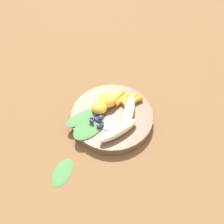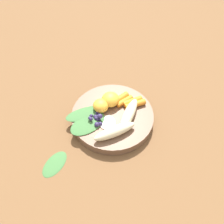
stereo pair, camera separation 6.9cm
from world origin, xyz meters
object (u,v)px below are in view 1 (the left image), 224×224
Objects in this scene: bowl at (112,117)px; kale_leaf_stray at (63,172)px; banana_peeled_left at (129,112)px; orange_segment_near at (99,107)px; banana_peeled_right at (118,131)px.

bowl is 2.87× the size of kale_leaf_stray.
kale_leaf_stray is (0.13, -0.20, -0.04)m from banana_peeled_left.
banana_peeled_left is at bearing 69.11° from orange_segment_near.
banana_peeled_left is 0.09m from orange_segment_near.
bowl is at bearing 62.03° from orange_segment_near.
bowl is 0.06m from banana_peeled_left.
orange_segment_near is (-0.03, -0.08, 0.00)m from banana_peeled_left.
orange_segment_near is (-0.02, -0.03, 0.03)m from bowl.
kale_leaf_stray is at bearing -179.75° from banana_peeled_right.
banana_peeled_left is at bearing 153.90° from kale_leaf_stray.
orange_segment_near is at bearing 91.11° from banana_peeled_left.
banana_peeled_left is (0.01, 0.05, 0.03)m from bowl.
orange_segment_near reaches higher than kale_leaf_stray.
banana_peeled_right is 0.18m from kale_leaf_stray.
bowl reaches higher than kale_leaf_stray.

